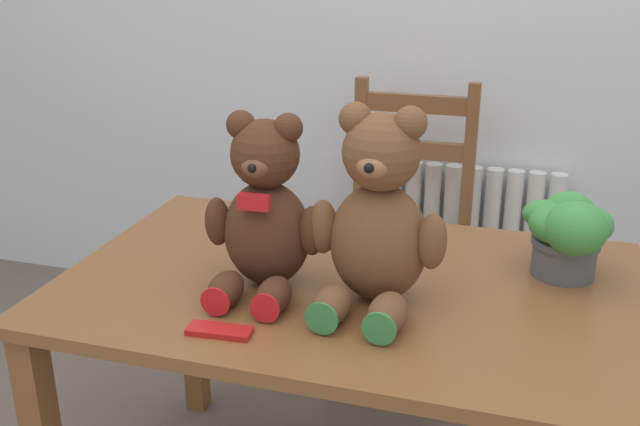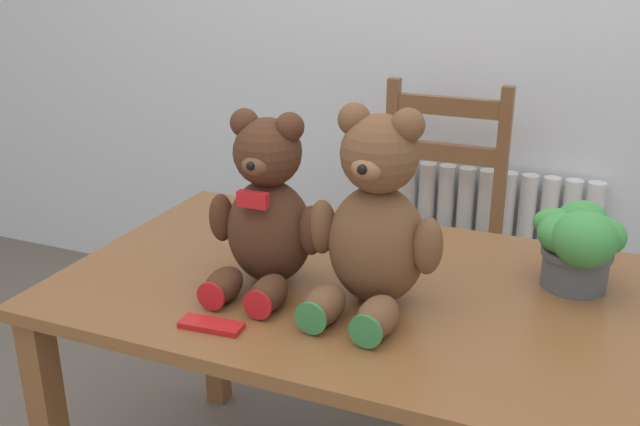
{
  "view_description": "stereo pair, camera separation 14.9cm",
  "coord_description": "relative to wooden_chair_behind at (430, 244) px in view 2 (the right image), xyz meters",
  "views": [
    {
      "loc": [
        0.35,
        -0.99,
        1.41
      ],
      "look_at": [
        -0.05,
        0.34,
        0.88
      ],
      "focal_mm": 40.0,
      "sensor_mm": 36.0,
      "label": 1
    },
    {
      "loc": [
        0.49,
        -0.94,
        1.41
      ],
      "look_at": [
        -0.05,
        0.34,
        0.88
      ],
      "focal_mm": 40.0,
      "sensor_mm": 36.0,
      "label": 2
    }
  ],
  "objects": [
    {
      "name": "radiator",
      "position": [
        0.16,
        0.29,
        -0.18
      ],
      "size": [
        0.72,
        0.1,
        0.67
      ],
      "color": "silver",
      "rests_on": "ground_plane"
    },
    {
      "name": "teddy_bear_right",
      "position": [
        0.09,
        -0.88,
        0.41
      ],
      "size": [
        0.29,
        0.29,
        0.42
      ],
      "rotation": [
        0.0,
        0.0,
        3.08
      ],
      "color": "brown",
      "rests_on": "dining_table"
    },
    {
      "name": "chocolate_bar",
      "position": [
        -0.16,
        -1.1,
        0.23
      ],
      "size": [
        0.13,
        0.06,
        0.01
      ],
      "primitive_type": "cube",
      "rotation": [
        0.0,
        0.0,
        0.07
      ],
      "color": "red",
      "rests_on": "dining_table"
    },
    {
      "name": "teddy_bear_left",
      "position": [
        -0.15,
        -0.88,
        0.39
      ],
      "size": [
        0.27,
        0.27,
        0.39
      ],
      "rotation": [
        0.0,
        0.0,
        3.18
      ],
      "color": "#472819",
      "rests_on": "dining_table"
    },
    {
      "name": "dining_table",
      "position": [
        0.02,
        -0.8,
        0.13
      ],
      "size": [
        1.29,
        0.82,
        0.71
      ],
      "color": "brown",
      "rests_on": "ground_plane"
    },
    {
      "name": "potted_plant",
      "position": [
        0.47,
        -0.65,
        0.34
      ],
      "size": [
        0.2,
        0.21,
        0.2
      ],
      "color": "#4C5156",
      "rests_on": "dining_table"
    },
    {
      "name": "wooden_chair_behind",
      "position": [
        0.0,
        0.0,
        0.0
      ],
      "size": [
        0.42,
        0.45,
        0.99
      ],
      "rotation": [
        0.0,
        0.0,
        3.14
      ],
      "color": "brown",
      "rests_on": "ground_plane"
    }
  ]
}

